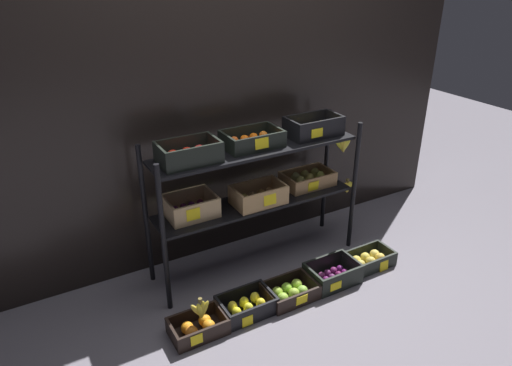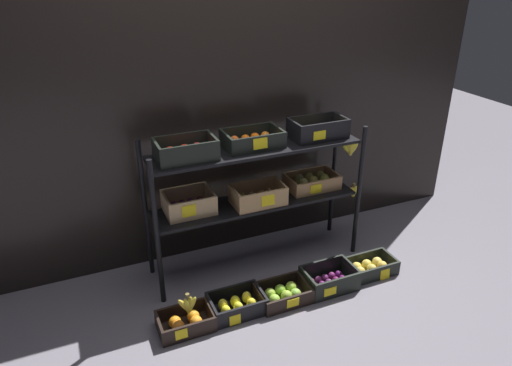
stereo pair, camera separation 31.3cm
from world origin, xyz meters
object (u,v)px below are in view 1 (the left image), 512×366
at_px(crate_ground_apple_green, 290,292).
at_px(banana_bunch_loose, 201,310).
at_px(crate_ground_lemon, 246,306).
at_px(crate_ground_apple_gold, 368,260).
at_px(display_rack, 258,172).
at_px(crate_ground_plum, 332,275).
at_px(crate_ground_orange, 198,327).

relative_size(crate_ground_apple_green, banana_bunch_loose, 2.35).
distance_m(crate_ground_lemon, crate_ground_apple_gold, 0.98).
bearing_deg(display_rack, crate_ground_plum, -56.48).
bearing_deg(crate_ground_apple_green, banana_bunch_loose, -179.12).
xyz_separation_m(crate_ground_lemon, crate_ground_apple_gold, (0.98, 0.01, -0.00)).
bearing_deg(crate_ground_apple_gold, crate_ground_lemon, -179.66).
xyz_separation_m(crate_ground_orange, banana_bunch_loose, (0.02, -0.00, 0.12)).
height_order(crate_ground_orange, crate_ground_plum, crate_ground_plum).
distance_m(crate_ground_plum, banana_bunch_loose, 0.96).
relative_size(crate_ground_apple_gold, banana_bunch_loose, 2.58).
xyz_separation_m(crate_ground_apple_gold, banana_bunch_loose, (-1.29, -0.03, 0.12)).
bearing_deg(crate_ground_apple_green, display_rack, 86.43).
bearing_deg(crate_ground_apple_gold, display_rack, 145.48).
height_order(display_rack, crate_ground_orange, display_rack).
bearing_deg(crate_ground_lemon, crate_ground_apple_green, -2.64).
xyz_separation_m(crate_ground_lemon, crate_ground_apple_green, (0.31, -0.01, -0.00)).
relative_size(crate_ground_plum, banana_bunch_loose, 2.44).
distance_m(crate_ground_apple_green, crate_ground_plum, 0.34).
bearing_deg(banana_bunch_loose, crate_ground_apple_gold, 1.31).
height_order(display_rack, crate_ground_plum, display_rack).
bearing_deg(crate_ground_orange, crate_ground_apple_green, 0.53).
height_order(crate_ground_apple_green, crate_ground_apple_gold, crate_ground_apple_gold).
xyz_separation_m(crate_ground_orange, crate_ground_lemon, (0.33, 0.02, 0.00)).
xyz_separation_m(display_rack, crate_ground_apple_gold, (0.65, -0.44, -0.65)).
relative_size(display_rack, crate_ground_apple_gold, 4.28).
xyz_separation_m(crate_ground_apple_green, banana_bunch_loose, (-0.62, -0.01, 0.12)).
bearing_deg(crate_ground_apple_gold, crate_ground_plum, -175.95).
height_order(crate_ground_orange, crate_ground_apple_green, crate_ground_orange).
distance_m(display_rack, crate_ground_apple_gold, 1.02).
bearing_deg(crate_ground_lemon, crate_ground_plum, -1.58).
relative_size(crate_ground_apple_green, crate_ground_plum, 0.97).
distance_m(display_rack, crate_ground_plum, 0.86).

